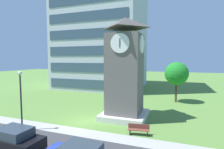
# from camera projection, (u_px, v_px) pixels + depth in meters

# --- Properties ---
(ground_plane) EXTENTS (160.00, 160.00, 0.00)m
(ground_plane) POSITION_uv_depth(u_px,v_px,m) (83.00, 122.00, 18.09)
(ground_plane) COLOR #567F38
(kerb_strip) EXTENTS (120.00, 1.60, 0.01)m
(kerb_strip) POSITION_uv_depth(u_px,v_px,m) (69.00, 131.00, 15.85)
(kerb_strip) COLOR #9E9E99
(kerb_strip) RESTS_ON ground
(office_building) EXTENTS (17.97, 15.64, 28.80)m
(office_building) POSITION_uv_depth(u_px,v_px,m) (102.00, 24.00, 40.29)
(office_building) COLOR #B7BCC6
(office_building) RESTS_ON ground
(clock_tower) EXTENTS (4.66, 4.66, 10.73)m
(clock_tower) POSITION_uv_depth(u_px,v_px,m) (125.00, 74.00, 18.95)
(clock_tower) COLOR #605B56
(clock_tower) RESTS_ON ground
(park_bench) EXTENTS (1.85, 0.74, 0.88)m
(park_bench) POSITION_uv_depth(u_px,v_px,m) (139.00, 129.00, 14.94)
(park_bench) COLOR brown
(park_bench) RESTS_ON ground
(street_lamp) EXTENTS (0.36, 0.36, 5.33)m
(street_lamp) POSITION_uv_depth(u_px,v_px,m) (21.00, 93.00, 15.68)
(street_lamp) COLOR #333338
(street_lamp) RESTS_ON ground
(tree_streetside) EXTENTS (3.42, 3.42, 6.00)m
(tree_streetside) POSITION_uv_depth(u_px,v_px,m) (176.00, 74.00, 26.12)
(tree_streetside) COLOR #513823
(tree_streetside) RESTS_ON ground
(parked_car_black) EXTENTS (4.59, 2.11, 1.69)m
(parked_car_black) POSITION_uv_depth(u_px,v_px,m) (13.00, 139.00, 12.19)
(parked_car_black) COLOR black
(parked_car_black) RESTS_ON ground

